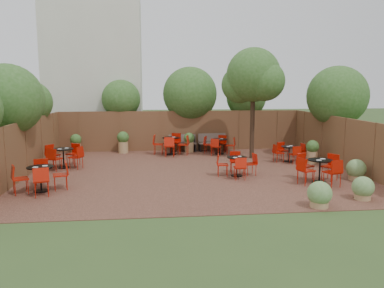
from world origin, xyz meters
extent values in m
plane|color=#354F23|center=(0.00, 0.00, 0.00)|extent=(80.00, 80.00, 0.00)
cube|color=#3A1F17|center=(0.00, 0.00, 0.01)|extent=(12.00, 10.00, 0.02)
cube|color=brown|center=(0.00, 5.00, 1.00)|extent=(12.00, 0.08, 2.00)
cube|color=brown|center=(-6.00, 0.00, 1.00)|extent=(0.08, 10.00, 2.00)
cube|color=brown|center=(6.00, 0.00, 1.00)|extent=(0.08, 10.00, 2.00)
cube|color=beige|center=(-4.50, 8.00, 4.00)|extent=(5.00, 4.00, 8.00)
sphere|color=#2D561B|center=(-6.60, 3.00, 2.54)|extent=(1.80, 1.80, 1.80)
sphere|color=#2D561B|center=(-6.50, 0.00, 2.75)|extent=(2.50, 2.50, 2.50)
sphere|color=#2D561B|center=(-3.00, 5.70, 2.58)|extent=(1.94, 1.94, 1.94)
sphere|color=#2D561B|center=(0.50, 5.60, 2.83)|extent=(2.76, 2.76, 2.76)
sphere|color=#2D561B|center=(3.50, 5.80, 2.62)|extent=(2.07, 2.07, 2.07)
sphere|color=#2D561B|center=(6.60, 2.00, 2.79)|extent=(2.63, 2.63, 2.63)
cylinder|color=black|center=(2.96, 2.51, 1.96)|extent=(0.22, 0.22, 3.88)
sphere|color=#2D561B|center=(2.96, 2.51, 3.71)|extent=(2.36, 2.36, 2.36)
sphere|color=#2D561B|center=(2.46, 2.91, 3.28)|extent=(1.65, 1.65, 1.65)
sphere|color=#2D561B|center=(3.36, 2.11, 3.44)|extent=(1.72, 1.72, 1.72)
cube|color=brown|center=(0.02, 4.55, 0.41)|extent=(1.38, 0.52, 0.05)
cube|color=brown|center=(0.02, 4.73, 0.65)|extent=(1.36, 0.22, 0.41)
cube|color=black|center=(-0.59, 4.55, 0.20)|extent=(0.09, 0.41, 0.36)
cube|color=black|center=(0.63, 4.55, 0.20)|extent=(0.09, 0.41, 0.36)
cube|color=brown|center=(1.51, 4.55, 0.42)|extent=(1.44, 0.54, 0.05)
cube|color=brown|center=(1.51, 4.74, 0.68)|extent=(1.41, 0.22, 0.42)
cube|color=black|center=(0.88, 4.55, 0.21)|extent=(0.09, 0.43, 0.38)
cube|color=black|center=(2.15, 4.55, 0.21)|extent=(0.09, 0.43, 0.38)
cylinder|color=black|center=(-0.58, 3.80, 0.04)|extent=(0.48, 0.48, 0.03)
cylinder|color=black|center=(-0.58, 3.80, 0.42)|extent=(0.05, 0.05, 0.76)
cylinder|color=black|center=(-0.58, 3.80, 0.81)|extent=(0.83, 0.83, 0.03)
cube|color=white|center=(-0.45, 3.89, 0.84)|extent=(0.17, 0.14, 0.02)
cube|color=white|center=(-0.69, 3.67, 0.84)|extent=(0.17, 0.14, 0.02)
cylinder|color=black|center=(-4.90, -2.23, 0.04)|extent=(0.46, 0.46, 0.03)
cylinder|color=black|center=(-4.90, -2.23, 0.40)|extent=(0.05, 0.05, 0.73)
cylinder|color=black|center=(-4.90, -2.23, 0.78)|extent=(0.79, 0.79, 0.03)
cube|color=white|center=(-4.78, -2.14, 0.80)|extent=(0.17, 0.15, 0.02)
cube|color=white|center=(-5.01, -2.35, 0.80)|extent=(0.17, 0.15, 0.02)
cylinder|color=black|center=(-4.97, 1.24, 0.04)|extent=(0.45, 0.45, 0.03)
cylinder|color=black|center=(-4.97, 1.24, 0.40)|extent=(0.05, 0.05, 0.72)
cylinder|color=black|center=(-4.97, 1.24, 0.77)|extent=(0.78, 0.78, 0.03)
cube|color=white|center=(-4.85, 1.32, 0.80)|extent=(0.17, 0.15, 0.02)
cube|color=white|center=(-5.07, 1.12, 0.80)|extent=(0.17, 0.15, 0.02)
cylinder|color=black|center=(4.32, 1.49, 0.03)|extent=(0.39, 0.39, 0.03)
cylinder|color=black|center=(4.32, 1.49, 0.35)|extent=(0.04, 0.04, 0.63)
cylinder|color=black|center=(4.32, 1.49, 0.67)|extent=(0.68, 0.68, 0.03)
cube|color=white|center=(4.43, 1.56, 0.69)|extent=(0.14, 0.11, 0.01)
cube|color=white|center=(4.23, 1.38, 0.69)|extent=(0.14, 0.11, 0.01)
cylinder|color=black|center=(1.51, -0.88, 0.03)|extent=(0.41, 0.41, 0.03)
cylinder|color=black|center=(1.51, -0.88, 0.36)|extent=(0.05, 0.05, 0.65)
cylinder|color=black|center=(1.51, -0.88, 0.70)|extent=(0.71, 0.71, 0.03)
cube|color=white|center=(1.62, -0.81, 0.72)|extent=(0.13, 0.09, 0.01)
cube|color=white|center=(1.42, -0.99, 0.72)|extent=(0.13, 0.09, 0.01)
cylinder|color=black|center=(4.03, -2.13, 0.04)|extent=(0.46, 0.46, 0.03)
cylinder|color=black|center=(4.03, -2.13, 0.41)|extent=(0.05, 0.05, 0.74)
cylinder|color=black|center=(4.03, -2.13, 0.79)|extent=(0.80, 0.80, 0.03)
cube|color=white|center=(4.16, -2.05, 0.81)|extent=(0.18, 0.16, 0.02)
cube|color=white|center=(3.93, -2.26, 0.81)|extent=(0.18, 0.16, 0.02)
cylinder|color=black|center=(1.72, 3.69, 0.03)|extent=(0.42, 0.42, 0.03)
cylinder|color=black|center=(1.72, 3.69, 0.38)|extent=(0.05, 0.05, 0.67)
cylinder|color=black|center=(1.72, 3.69, 0.72)|extent=(0.73, 0.73, 0.03)
cube|color=white|center=(1.83, 3.77, 0.74)|extent=(0.16, 0.14, 0.01)
cube|color=white|center=(1.62, 3.57, 0.74)|extent=(0.16, 0.14, 0.01)
cylinder|color=#A17D50|center=(-2.87, 4.49, 0.29)|extent=(0.48, 0.48, 0.54)
sphere|color=#2D561B|center=(-2.87, 4.49, 0.78)|extent=(0.57, 0.57, 0.57)
cylinder|color=#A17D50|center=(0.32, 4.29, 0.27)|extent=(0.44, 0.44, 0.50)
sphere|color=#2D561B|center=(0.32, 4.29, 0.72)|extent=(0.53, 0.53, 0.53)
cylinder|color=#A17D50|center=(-5.07, 4.37, 0.27)|extent=(0.44, 0.44, 0.50)
sphere|color=#2D561B|center=(-5.07, 4.37, 0.72)|extent=(0.53, 0.53, 0.53)
cylinder|color=#A17D50|center=(5.17, 1.07, 0.27)|extent=(0.44, 0.44, 0.51)
sphere|color=#2D561B|center=(5.17, 1.07, 0.72)|extent=(0.53, 0.53, 0.53)
cylinder|color=#A17D50|center=(4.43, -4.10, 0.12)|extent=(0.45, 0.45, 0.20)
sphere|color=#5C8344|center=(4.43, -4.10, 0.38)|extent=(0.61, 0.61, 0.61)
cylinder|color=#A17D50|center=(2.89, -4.65, 0.13)|extent=(0.48, 0.48, 0.22)
sphere|color=#5C8344|center=(2.89, -4.65, 0.40)|extent=(0.65, 0.65, 0.65)
cylinder|color=#A17D50|center=(5.46, -1.89, 0.13)|extent=(0.49, 0.49, 0.22)
sphere|color=#5C8344|center=(5.46, -1.89, 0.41)|extent=(0.66, 0.66, 0.66)
camera|label=1|loc=(-1.55, -14.08, 3.20)|focal=35.89mm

